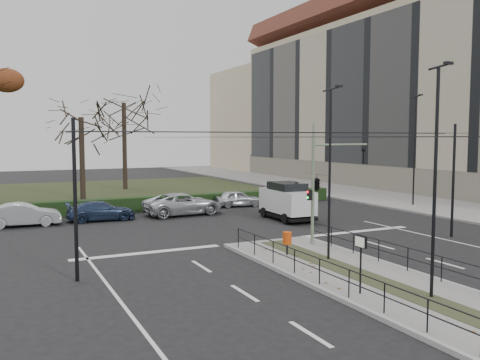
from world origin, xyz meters
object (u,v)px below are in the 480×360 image
object	(u,v)px
streetlamp_median_far	(330,172)
parked_car_fifth	(238,198)
streetlamp_median_near	(435,179)
info_panel	(361,248)
parked_car_third	(101,211)
litter_bin	(287,238)
traffic_light	(318,182)
bare_tree_near	(81,123)
parked_car_fourth	(183,204)
white_van	(287,200)
parked_car_second	(24,215)
streetlamp_sidewalk	(415,149)
bare_tree_center	(124,109)

from	to	relation	value
streetlamp_median_far	parked_car_fifth	xyz separation A→B (m)	(4.06, 17.45, -3.23)
streetlamp_median_near	parked_car_fifth	size ratio (longest dim) A/B	2.04
info_panel	streetlamp_median_far	xyz separation A→B (m)	(1.88, 4.37, 2.20)
info_panel	parked_car_fifth	size ratio (longest dim) A/B	0.52
parked_car_third	litter_bin	bearing A→B (deg)	-155.23
traffic_light	bare_tree_near	size ratio (longest dim) A/B	0.57
parked_car_fourth	streetlamp_median_near	bearing A→B (deg)	179.07
info_panel	parked_car_third	size ratio (longest dim) A/B	0.45
traffic_light	streetlamp_median_far	distance (m)	3.26
white_van	parked_car_fifth	distance (m)	7.06
parked_car_second	parked_car_fifth	world-z (taller)	parked_car_second
parked_car_fourth	litter_bin	bearing A→B (deg)	175.90
info_panel	streetlamp_median_far	world-z (taller)	streetlamp_median_far
traffic_light	parked_car_fourth	bearing A→B (deg)	101.33
parked_car_fifth	parked_car_second	bearing A→B (deg)	105.21
white_van	traffic_light	bearing A→B (deg)	-110.52
parked_car_second	parked_car_fourth	size ratio (longest dim) A/B	0.78
streetlamp_median_near	white_van	distance (m)	16.87
parked_car_third	streetlamp_sidewalk	bearing A→B (deg)	-96.04
parked_car_second	white_van	size ratio (longest dim) A/B	0.92
traffic_light	parked_car_third	distance (m)	15.01
streetlamp_median_near	white_van	size ratio (longest dim) A/B	1.65
parked_car_third	white_van	size ratio (longest dim) A/B	0.94
bare_tree_near	traffic_light	bearing A→B (deg)	-72.65
parked_car_fourth	bare_tree_center	xyz separation A→B (m)	(0.27, 18.28, 7.35)
streetlamp_median_far	parked_car_fifth	distance (m)	18.20
streetlamp_median_near	bare_tree_center	world-z (taller)	bare_tree_center
streetlamp_median_far	parked_car_second	size ratio (longest dim) A/B	1.73
litter_bin	white_van	distance (m)	10.45
streetlamp_median_far	parked_car_second	world-z (taller)	streetlamp_median_far
streetlamp_median_near	parked_car_fourth	xyz separation A→B (m)	(-1.05, 20.95, -3.21)
streetlamp_median_near	streetlamp_sidewalk	distance (m)	23.70
streetlamp_sidewalk	parked_car_fourth	bearing A→B (deg)	167.94
streetlamp_sidewalk	bare_tree_center	distance (m)	28.03
bare_tree_center	streetlamp_sidewalk	bearing A→B (deg)	-52.26
streetlamp_median_near	parked_car_second	bearing A→B (deg)	118.11
parked_car_third	streetlamp_median_near	bearing A→B (deg)	-159.36
streetlamp_sidewalk	white_van	bearing A→B (deg)	-174.47
traffic_light	bare_tree_near	distance (m)	25.06
streetlamp_median_near	parked_car_fourth	world-z (taller)	streetlamp_median_near
info_panel	parked_car_third	world-z (taller)	info_panel
litter_bin	parked_car_fourth	bearing A→B (deg)	89.70
info_panel	streetlamp_median_near	xyz separation A→B (m)	(1.84, -1.32, 2.31)
litter_bin	white_van	xyz separation A→B (m)	(5.39, 8.95, 0.39)
streetlamp_sidewalk	bare_tree_near	bearing A→B (deg)	145.95
parked_car_fourth	white_van	size ratio (longest dim) A/B	1.19
streetlamp_sidewalk	bare_tree_center	world-z (taller)	bare_tree_center
white_van	parked_car_fifth	size ratio (longest dim) A/B	1.24
parked_car_fourth	parked_car_third	bearing A→B (deg)	85.98
traffic_light	white_van	distance (m)	8.29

